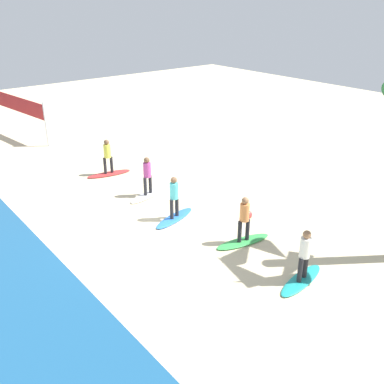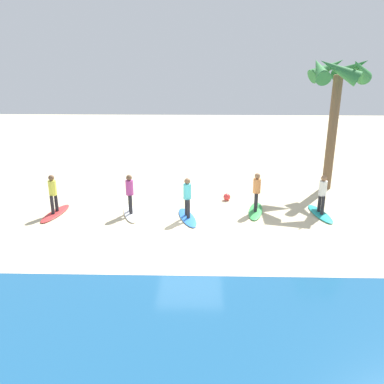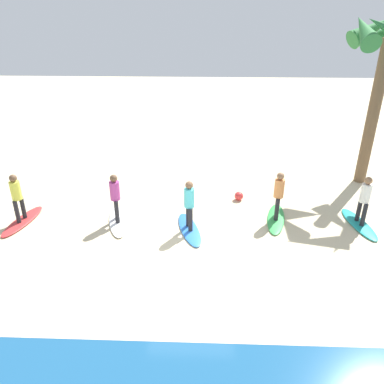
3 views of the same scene
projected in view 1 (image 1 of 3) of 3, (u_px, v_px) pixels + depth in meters
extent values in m
plane|color=beige|center=(141.00, 234.00, 15.58)|extent=(60.00, 60.00, 0.00)
ellipsoid|color=teal|center=(301.00, 280.00, 12.97)|extent=(0.88, 2.16, 0.09)
cylinder|color=#232328|center=(300.00, 270.00, 12.68)|extent=(0.14, 0.14, 0.78)
cylinder|color=#232328|center=(305.00, 266.00, 12.90)|extent=(0.14, 0.14, 0.78)
cylinder|color=white|center=(305.00, 248.00, 12.50)|extent=(0.32, 0.32, 0.62)
sphere|color=#9E704C|center=(307.00, 235.00, 12.32)|extent=(0.24, 0.24, 0.24)
ellipsoid|color=green|center=(243.00, 242.00, 15.00)|extent=(0.95, 2.17, 0.09)
cylinder|color=#232328|center=(240.00, 232.00, 14.75)|extent=(0.14, 0.14, 0.78)
cylinder|color=#232328|center=(247.00, 229.00, 14.89)|extent=(0.14, 0.14, 0.78)
cylinder|color=#E58C4C|center=(245.00, 212.00, 14.53)|extent=(0.32, 0.32, 0.62)
sphere|color=#9E704C|center=(245.00, 201.00, 14.36)|extent=(0.24, 0.24, 0.24)
ellipsoid|color=blue|center=(175.00, 218.00, 16.59)|extent=(1.10, 2.17, 0.09)
cylinder|color=#232328|center=(172.00, 209.00, 16.30)|extent=(0.14, 0.14, 0.78)
cylinder|color=#232328|center=(177.00, 206.00, 16.53)|extent=(0.14, 0.14, 0.78)
cylinder|color=#4CC6D1|center=(174.00, 191.00, 16.13)|extent=(0.32, 0.32, 0.62)
sphere|color=brown|center=(174.00, 180.00, 15.95)|extent=(0.24, 0.24, 0.24)
ellipsoid|color=white|center=(148.00, 195.00, 18.53)|extent=(1.07, 2.17, 0.09)
cylinder|color=#232328|center=(145.00, 187.00, 18.24)|extent=(0.14, 0.14, 0.78)
cylinder|color=#232328|center=(150.00, 184.00, 18.47)|extent=(0.14, 0.14, 0.78)
cylinder|color=#B74293|center=(147.00, 170.00, 18.06)|extent=(0.32, 0.32, 0.62)
sphere|color=brown|center=(147.00, 160.00, 17.89)|extent=(0.24, 0.24, 0.24)
ellipsoid|color=red|center=(109.00, 174.00, 20.72)|extent=(0.95, 2.17, 0.09)
cylinder|color=#232328|center=(105.00, 166.00, 20.47)|extent=(0.14, 0.14, 0.78)
cylinder|color=#232328|center=(112.00, 165.00, 20.61)|extent=(0.14, 0.14, 0.78)
cylinder|color=#E0E04C|center=(107.00, 151.00, 20.25)|extent=(0.32, 0.32, 0.62)
sphere|color=brown|center=(106.00, 142.00, 20.07)|extent=(0.24, 0.24, 0.24)
cylinder|color=silver|center=(46.00, 124.00, 24.17)|extent=(0.10, 0.10, 2.50)
cube|color=red|center=(7.00, 101.00, 26.72)|extent=(8.93, 1.19, 0.90)
sphere|color=#E53838|center=(248.00, 215.00, 16.58)|extent=(0.32, 0.32, 0.32)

